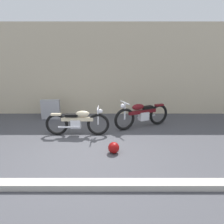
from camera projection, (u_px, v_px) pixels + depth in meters
ground_plane at (86, 154)px, 4.97m from camera, size 40.00×40.00×0.00m
building_wall at (96, 70)px, 8.16m from camera, size 18.00×0.30×3.60m
curb_strip at (76, 185)px, 3.68m from camera, size 18.00×0.24×0.12m
stone_marker at (51, 109)px, 7.71m from camera, size 0.71×0.23×0.75m
helmet at (114, 148)px, 4.99m from camera, size 0.28×0.28×0.28m
motorcycle_maroon at (142, 114)px, 6.74m from camera, size 1.93×1.04×0.94m
motorcycle_cream at (78, 122)px, 6.07m from camera, size 1.94×0.54×0.87m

